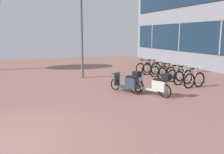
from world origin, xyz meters
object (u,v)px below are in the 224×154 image
at_px(bicycle_rack_01, 183,77).
at_px(bicycle_rack_03, 167,73).
at_px(bicycle_rack_00, 194,80).
at_px(scooter_mid, 156,85).
at_px(bicycle_rack_06, 144,68).
at_px(lamp_post, 81,17).
at_px(bicycle_rack_04, 159,71).
at_px(bicycle_rack_02, 176,75).
at_px(bicycle_rack_05, 151,69).
at_px(scooter_near, 129,82).

height_order(bicycle_rack_01, bicycle_rack_03, bicycle_rack_01).
bearing_deg(bicycle_rack_00, scooter_mid, -163.99).
bearing_deg(scooter_mid, bicycle_rack_00, 16.01).
height_order(bicycle_rack_00, bicycle_rack_03, bicycle_rack_00).
height_order(bicycle_rack_01, scooter_mid, bicycle_rack_01).
bearing_deg(bicycle_rack_01, bicycle_rack_06, 91.76).
relative_size(bicycle_rack_03, bicycle_rack_06, 1.03).
relative_size(bicycle_rack_03, scooter_mid, 0.74).
distance_m(bicycle_rack_03, lamp_post, 5.62).
height_order(bicycle_rack_01, bicycle_rack_04, bicycle_rack_01).
height_order(bicycle_rack_02, bicycle_rack_05, bicycle_rack_05).
xyz_separation_m(bicycle_rack_02, bicycle_rack_06, (-0.25, 3.14, -0.00)).
relative_size(bicycle_rack_01, scooter_mid, 0.78).
distance_m(bicycle_rack_05, bicycle_rack_06, 0.79).
distance_m(bicycle_rack_06, lamp_post, 5.15).
bearing_deg(scooter_mid, bicycle_rack_01, 31.36).
xyz_separation_m(bicycle_rack_03, lamp_post, (-4.32, 1.94, 3.03)).
bearing_deg(scooter_near, bicycle_rack_06, 55.57).
relative_size(bicycle_rack_00, bicycle_rack_03, 1.05).
xyz_separation_m(bicycle_rack_02, scooter_near, (-3.41, -1.47, 0.11)).
relative_size(bicycle_rack_04, bicycle_rack_05, 0.91).
bearing_deg(scooter_mid, bicycle_rack_02, 41.39).
relative_size(bicycle_rack_00, scooter_near, 0.87).
bearing_deg(scooter_near, bicycle_rack_00, -1.72).
relative_size(bicycle_rack_01, bicycle_rack_05, 0.98).
height_order(bicycle_rack_03, scooter_mid, scooter_mid).
bearing_deg(bicycle_rack_01, scooter_mid, -148.64).
relative_size(bicycle_rack_06, lamp_post, 0.21).
xyz_separation_m(bicycle_rack_06, scooter_near, (-3.16, -4.61, 0.12)).
bearing_deg(bicycle_rack_04, bicycle_rack_06, 96.48).
relative_size(bicycle_rack_01, bicycle_rack_04, 1.07).
bearing_deg(bicycle_rack_06, scooter_near, -124.43).
xyz_separation_m(bicycle_rack_02, bicycle_rack_05, (-0.14, 2.36, 0.02)).
bearing_deg(bicycle_rack_00, lamp_post, 134.95).
height_order(scooter_mid, lamp_post, lamp_post).
xyz_separation_m(bicycle_rack_03, bicycle_rack_06, (-0.18, 2.35, -0.00)).
bearing_deg(bicycle_rack_03, lamp_post, 155.79).
relative_size(bicycle_rack_01, bicycle_rack_03, 1.06).
distance_m(bicycle_rack_03, scooter_near, 4.03).
xyz_separation_m(bicycle_rack_00, lamp_post, (-4.29, 4.30, 3.01)).
distance_m(bicycle_rack_02, bicycle_rack_04, 1.57).
bearing_deg(scooter_mid, bicycle_rack_05, 62.14).
height_order(bicycle_rack_04, scooter_near, scooter_near).
xyz_separation_m(bicycle_rack_00, scooter_near, (-3.31, 0.10, 0.10)).
distance_m(bicycle_rack_01, bicycle_rack_05, 3.14).
relative_size(bicycle_rack_05, scooter_near, 0.89).
height_order(bicycle_rack_06, lamp_post, lamp_post).
height_order(bicycle_rack_03, scooter_near, scooter_near).
relative_size(bicycle_rack_04, scooter_mid, 0.73).
xyz_separation_m(bicycle_rack_01, lamp_post, (-4.26, 3.51, 3.01)).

